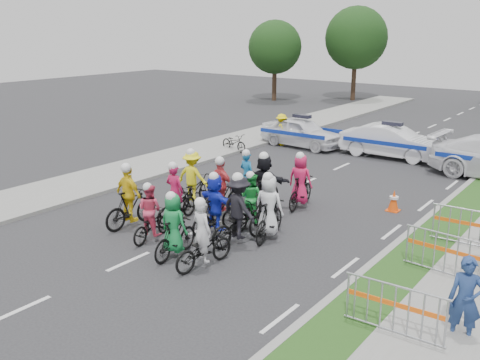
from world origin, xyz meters
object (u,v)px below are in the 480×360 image
Objects in this scene: rider_11 at (265,188)px; tree_0 at (275,47)px; police_car_1 at (391,141)px; spectator_0 at (465,300)px; rider_6 at (176,202)px; rider_13 at (300,186)px; rider_1 at (174,232)px; rider_8 at (252,206)px; rider_9 at (222,193)px; cone_0 at (394,201)px; rider_4 at (239,216)px; tree_3 at (356,38)px; rider_5 at (216,208)px; rider_2 at (151,218)px; rider_7 at (269,213)px; rider_10 at (193,184)px; rider_12 at (247,185)px; marshal_hiviz at (282,130)px; barrier_0 at (394,312)px; rider_0 at (203,244)px; police_car_0 at (301,132)px; parked_bike at (234,142)px; barrier_1 at (445,256)px; rider_3 at (130,203)px.

rider_11 is 0.32× the size of tree_0.
police_car_1 is 15.10m from spectator_0.
rider_6 is 4.16m from rider_13.
police_car_1 is at bearing 104.99° from spectator_0.
rider_1 reaches higher than police_car_1.
rider_9 reaches higher than rider_8.
police_car_1 is 6.43× the size of cone_0.
spectator_0 is (7.11, -3.76, 0.01)m from rider_11.
rider_4 is 2.34m from rider_9.
rider_5 is at bearing -71.82° from tree_3.
rider_2 is 0.89× the size of rider_9.
rider_4 is 0.89m from rider_7.
spectator_0 is at bearing 153.47° from rider_10.
rider_4 is 31.43m from tree_3.
rider_8 is 0.91× the size of rider_12.
rider_12 reaches higher than cone_0.
rider_8 is 11.50m from marshal_hiviz.
rider_8 is 2.29m from rider_12.
rider_10 is (-2.38, 3.40, 0.06)m from rider_1.
rider_10 is 1.01× the size of barrier_0.
rider_11 is (-1.06, 4.23, 0.23)m from rider_0.
rider_9 reaches higher than rider_12.
tree_3 is (-10.73, 31.07, 4.28)m from rider_0.
rider_5 is 3.05m from rider_12.
rider_1 is 32.82m from tree_3.
marshal_hiviz is (-5.70, 7.76, 0.06)m from rider_13.
rider_1 is 3.01m from rider_8.
rider_2 is at bearing 130.59° from marshal_hiviz.
rider_11 reaches higher than rider_7.
police_car_0 is at bearing -134.83° from marshal_hiviz.
marshal_hiviz is (-5.38, -0.82, 0.05)m from police_car_1.
rider_5 is 3.56m from rider_13.
spectator_0 is at bearing 149.56° from rider_7.
parked_bike is at bearing -69.01° from rider_6.
police_car_1 is at bearing -79.32° from rider_0.
rider_4 is 12.83m from marshal_hiviz.
rider_1 is at bearing 83.78° from rider_8.
rider_10 is 8.35m from barrier_1.
rider_5 is 2.35m from rider_11.
rider_1 is 0.95× the size of rider_12.
rider_6 reaches higher than rider_12.
rider_10 is (-3.64, 0.90, -0.00)m from rider_7.
tree_3 reaches higher than rider_9.
police_car_0 is 18.90m from tree_3.
parked_bike is (-3.65, 9.83, -0.33)m from rider_3.
tree_0 reaches higher than rider_1.
rider_2 is 0.85× the size of rider_11.
rider_6 is 7.01m from cone_0.
rider_10 is at bearing 150.96° from spectator_0.
rider_4 is at bearing 145.30° from rider_9.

